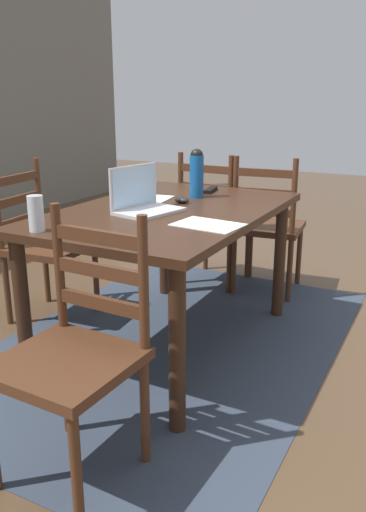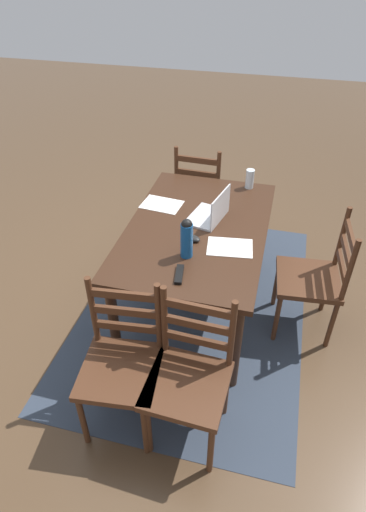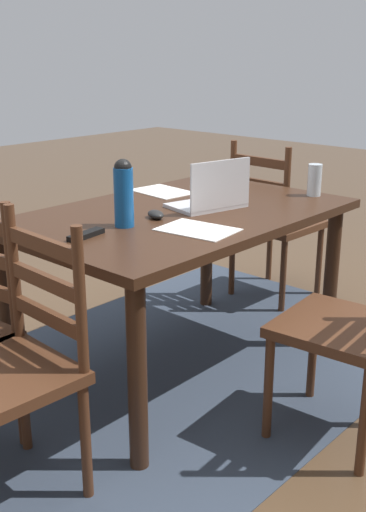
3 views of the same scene
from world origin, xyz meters
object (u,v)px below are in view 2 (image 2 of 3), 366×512
object	(u,v)px
chair_left_near	(201,191)
water_bottle	(187,237)
dining_table	(197,238)
chair_far_head	(314,279)
chair_right_near	(122,364)
drinking_glass	(250,179)
computer_mouse	(193,238)
tv_remote	(179,274)
laptop	(212,212)
chair_right_far	(189,378)

from	to	relation	value
chair_left_near	water_bottle	size ratio (longest dim) A/B	3.48
dining_table	chair_far_head	bearing A→B (deg)	90.24
dining_table	chair_right_near	size ratio (longest dim) A/B	1.57
dining_table	drinking_glass	xyz separation A→B (m)	(-0.66, 0.28, 0.17)
chair_left_near	water_bottle	world-z (taller)	water_bottle
chair_right_near	computer_mouse	xyz separation A→B (m)	(-0.87, 0.21, 0.32)
chair_right_near	water_bottle	world-z (taller)	water_bottle
chair_far_head	tv_remote	xyz separation A→B (m)	(0.55, -0.84, 0.31)
laptop	tv_remote	bearing A→B (deg)	-5.86
chair_far_head	chair_right_near	xyz separation A→B (m)	(1.04, -1.05, 0.00)
chair_left_near	drinking_glass	xyz separation A→B (m)	(0.37, 0.47, 0.38)
chair_right_far	drinking_glass	distance (m)	1.74
chair_far_head	chair_right_far	world-z (taller)	same
dining_table	drinking_glass	bearing A→B (deg)	157.23
chair_far_head	chair_right_far	size ratio (longest dim) A/B	1.00
chair_right_far	laptop	size ratio (longest dim) A/B	2.63
dining_table	laptop	bearing A→B (deg)	145.99
dining_table	tv_remote	world-z (taller)	tv_remote
chair_left_near	tv_remote	world-z (taller)	chair_left_near
chair_left_near	laptop	size ratio (longest dim) A/B	2.63
chair_right_far	chair_left_near	xyz separation A→B (m)	(-2.07, -0.39, 0.00)
laptop	computer_mouse	bearing A→B (deg)	-13.71
chair_far_head	tv_remote	size ratio (longest dim) A/B	5.59
chair_right_far	tv_remote	bearing A→B (deg)	-159.45
chair_far_head	computer_mouse	xyz separation A→B (m)	(0.17, -0.84, 0.32)
chair_far_head	chair_left_near	world-z (taller)	same
chair_far_head	computer_mouse	size ratio (longest dim) A/B	9.50
water_bottle	drinking_glass	size ratio (longest dim) A/B	1.77
chair_left_near	laptop	distance (m)	1.02
water_bottle	laptop	bearing A→B (deg)	170.95
chair_far_head	chair_right_far	xyz separation A→B (m)	(1.04, -0.66, 0.00)
chair_right_far	drinking_glass	size ratio (longest dim) A/B	6.14
dining_table	computer_mouse	bearing A→B (deg)	3.62
chair_right_near	drinking_glass	distance (m)	1.80
laptop	drinking_glass	bearing A→B (deg)	160.02
dining_table	tv_remote	xyz separation A→B (m)	(0.55, 0.01, 0.11)
dining_table	chair_right_far	world-z (taller)	chair_right_far
laptop	tv_remote	world-z (taller)	laptop
dining_table	tv_remote	distance (m)	0.56
chair_right_near	drinking_glass	size ratio (longest dim) A/B	6.14
dining_table	chair_right_far	bearing A→B (deg)	10.69
dining_table	water_bottle	distance (m)	0.42
tv_remote	chair_far_head	bearing A→B (deg)	24.08
water_bottle	computer_mouse	size ratio (longest dim) A/B	2.73
laptop	chair_right_near	bearing A→B (deg)	-13.57
water_bottle	computer_mouse	bearing A→B (deg)	178.82
chair_far_head	water_bottle	distance (m)	1.02
laptop	drinking_glass	size ratio (longest dim) A/B	2.33
dining_table	water_bottle	size ratio (longest dim) A/B	5.47
dining_table	water_bottle	xyz separation A→B (m)	(0.34, 0.01, 0.24)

